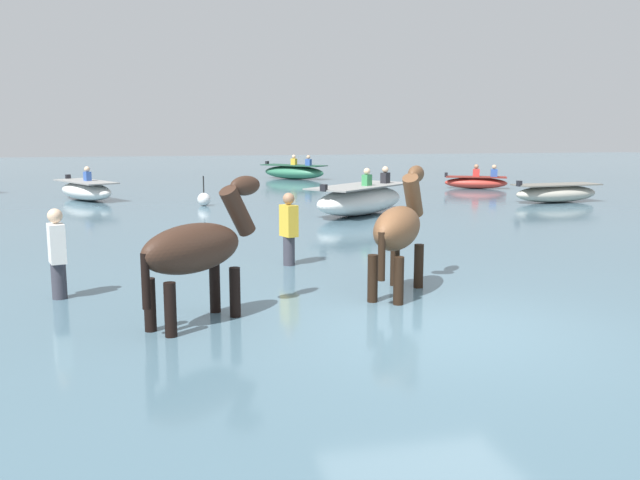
% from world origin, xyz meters
% --- Properties ---
extents(ground_plane, '(120.00, 120.00, 0.00)m').
position_xyz_m(ground_plane, '(0.00, 0.00, 0.00)').
color(ground_plane, '#756B56').
extents(water_surface, '(90.00, 90.00, 0.38)m').
position_xyz_m(water_surface, '(0.00, 10.00, 0.19)').
color(water_surface, '#476675').
rests_on(water_surface, ground).
extents(horse_lead_dark_bay, '(1.70, 1.50, 2.11)m').
position_xyz_m(horse_lead_dark_bay, '(-2.76, 0.81, 1.25)').
color(horse_lead_dark_bay, '#382319').
rests_on(horse_lead_dark_bay, ground).
extents(horse_trailing_bay, '(1.45, 1.80, 2.15)m').
position_xyz_m(horse_trailing_bay, '(0.08, 1.64, 1.27)').
color(horse_trailing_bay, brown).
rests_on(horse_trailing_bay, ground).
extents(boat_mid_channel, '(3.68, 3.47, 1.29)m').
position_xyz_m(boat_mid_channel, '(2.16, 10.48, 0.78)').
color(boat_mid_channel, silver).
rests_on(boat_mid_channel, water_surface).
extents(boat_distant_east, '(2.43, 3.24, 1.12)m').
position_xyz_m(boat_distant_east, '(-5.63, 16.31, 0.70)').
color(boat_distant_east, silver).
rests_on(boat_distant_east, water_surface).
extents(boat_near_starboard, '(3.06, 1.30, 0.73)m').
position_xyz_m(boat_near_starboard, '(9.21, 12.06, 0.67)').
color(boat_near_starboard, '#B2AD9E').
rests_on(boat_near_starboard, water_surface).
extents(boat_far_offshore, '(2.55, 1.78, 0.96)m').
position_xyz_m(boat_far_offshore, '(9.05, 17.42, 0.63)').
color(boat_far_offshore, '#BC382D').
rests_on(boat_far_offshore, water_surface).
extents(boat_near_port, '(3.12, 3.18, 1.15)m').
position_xyz_m(boat_near_port, '(2.98, 24.28, 0.72)').
color(boat_near_port, '#337556').
rests_on(boat_near_port, water_surface).
extents(person_onlooker_right, '(0.28, 0.36, 1.63)m').
position_xyz_m(person_onlooker_right, '(-4.58, 2.41, 0.87)').
color(person_onlooker_right, '#383842').
rests_on(person_onlooker_right, ground).
extents(person_onlooker_left, '(0.30, 0.37, 1.63)m').
position_xyz_m(person_onlooker_left, '(-1.06, 3.98, 0.87)').
color(person_onlooker_left, '#383842').
rests_on(person_onlooker_left, ground).
extents(channel_buoy, '(0.40, 0.40, 0.92)m').
position_xyz_m(channel_buoy, '(-1.92, 13.63, 0.58)').
color(channel_buoy, silver).
rests_on(channel_buoy, water_surface).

